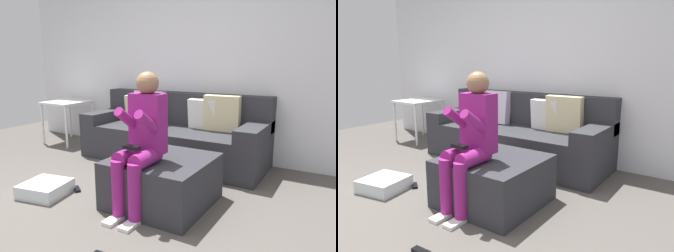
{
  "view_description": "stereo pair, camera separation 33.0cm",
  "coord_description": "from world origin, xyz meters",
  "views": [
    {
      "loc": [
        1.82,
        -1.54,
        1.26
      ],
      "look_at": [
        0.17,
        1.32,
        0.59
      ],
      "focal_mm": 33.78,
      "sensor_mm": 36.0,
      "label": 1
    },
    {
      "loc": [
        2.1,
        -1.36,
        1.26
      ],
      "look_at": [
        0.17,
        1.32,
        0.59
      ],
      "focal_mm": 33.78,
      "sensor_mm": 36.0,
      "label": 2
    }
  ],
  "objects": [
    {
      "name": "remote_near_ottoman",
      "position": [
        0.52,
        -0.14,
        0.01
      ],
      "size": [
        0.14,
        0.06,
        0.02
      ],
      "primitive_type": "cube",
      "rotation": [
        0.0,
        0.0,
        0.05
      ],
      "color": "black",
      "rests_on": "ground_plane"
    },
    {
      "name": "remote_by_storage_bin",
      "position": [
        -0.46,
        0.57,
        0.01
      ],
      "size": [
        0.15,
        0.12,
        0.02
      ],
      "primitive_type": "cube",
      "rotation": [
        0.0,
        0.0,
        -0.6
      ],
      "color": "black",
      "rests_on": "ground_plane"
    },
    {
      "name": "wall_back",
      "position": [
        0.0,
        2.36,
        1.3
      ],
      "size": [
        5.95,
        0.1,
        2.6
      ],
      "primitive_type": "cube",
      "color": "silver",
      "rests_on": "ground_plane"
    },
    {
      "name": "couch_sectional",
      "position": [
        -0.1,
        1.94,
        0.34
      ],
      "size": [
        2.36,
        0.86,
        0.88
      ],
      "color": "#2D2D33",
      "rests_on": "ground_plane"
    },
    {
      "name": "person_seated",
      "position": [
        0.36,
        0.55,
        0.63
      ],
      "size": [
        0.3,
        0.58,
        1.18
      ],
      "color": "#8C1E72",
      "rests_on": "ground_plane"
    },
    {
      "name": "storage_bin",
      "position": [
        -0.63,
        0.34,
        0.06
      ],
      "size": [
        0.46,
        0.46,
        0.13
      ],
      "primitive_type": "cube",
      "rotation": [
        0.0,
        0.0,
        0.19
      ],
      "color": "silver",
      "rests_on": "ground_plane"
    },
    {
      "name": "ottoman",
      "position": [
        0.44,
        0.76,
        0.21
      ],
      "size": [
        0.83,
        0.83,
        0.43
      ],
      "primitive_type": "cube",
      "color": "#2D2D33",
      "rests_on": "ground_plane"
    },
    {
      "name": "ground_plane",
      "position": [
        0.0,
        0.0,
        0.0
      ],
      "size": [
        7.73,
        7.73,
        0.0
      ],
      "primitive_type": "plane",
      "color": "#544F49"
    },
    {
      "name": "side_table",
      "position": [
        -2.01,
        1.93,
        0.56
      ],
      "size": [
        0.58,
        0.62,
        0.65
      ],
      "color": "white",
      "rests_on": "ground_plane"
    }
  ]
}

